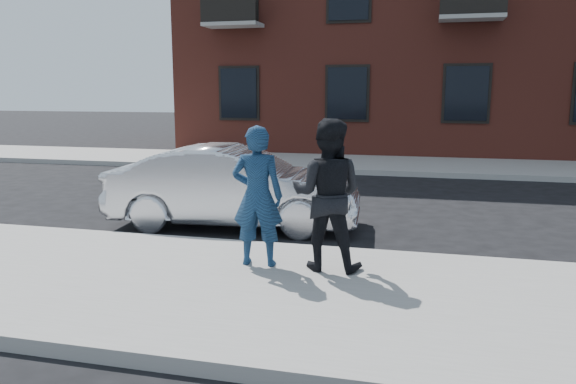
# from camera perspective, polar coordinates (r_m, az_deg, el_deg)

# --- Properties ---
(ground) EXTENTS (100.00, 100.00, 0.00)m
(ground) POSITION_cam_1_polar(r_m,az_deg,el_deg) (6.40, 22.34, -11.53)
(ground) COLOR black
(ground) RESTS_ON ground
(near_sidewalk) EXTENTS (50.00, 3.50, 0.15)m
(near_sidewalk) POSITION_cam_1_polar(r_m,az_deg,el_deg) (6.14, 22.71, -11.73)
(near_sidewalk) COLOR gray
(near_sidewalk) RESTS_ON ground
(near_curb) EXTENTS (50.00, 0.10, 0.15)m
(near_curb) POSITION_cam_1_polar(r_m,az_deg,el_deg) (7.83, 20.82, -6.88)
(near_curb) COLOR #999691
(near_curb) RESTS_ON ground
(far_sidewalk) EXTENTS (50.00, 3.50, 0.15)m
(far_sidewalk) POSITION_cam_1_polar(r_m,az_deg,el_deg) (17.31, 17.27, 2.44)
(far_sidewalk) COLOR gray
(far_sidewalk) RESTS_ON ground
(far_curb) EXTENTS (50.00, 0.10, 0.15)m
(far_curb) POSITION_cam_1_polar(r_m,az_deg,el_deg) (15.53, 17.60, 1.57)
(far_curb) COLOR #999691
(far_curb) RESTS_ON ground
(silver_sedan) EXTENTS (4.30, 1.83, 1.38)m
(silver_sedan) POSITION_cam_1_polar(r_m,az_deg,el_deg) (9.48, -5.47, 0.49)
(silver_sedan) COLOR silver
(silver_sedan) RESTS_ON ground
(man_hoodie) EXTENTS (0.67, 0.52, 1.74)m
(man_hoodie) POSITION_cam_1_polar(r_m,az_deg,el_deg) (6.88, -3.13, -0.42)
(man_hoodie) COLOR navy
(man_hoodie) RESTS_ON near_sidewalk
(man_peacoat) EXTENTS (0.89, 0.70, 1.82)m
(man_peacoat) POSITION_cam_1_polar(r_m,az_deg,el_deg) (6.74, 4.00, -0.28)
(man_peacoat) COLOR black
(man_peacoat) RESTS_ON near_sidewalk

